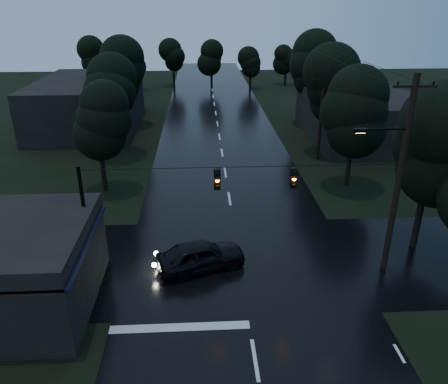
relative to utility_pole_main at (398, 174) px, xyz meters
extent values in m
cube|color=black|center=(-7.41, 19.00, -5.26)|extent=(12.00, 120.00, 0.02)
cube|color=black|center=(-7.41, 1.00, -5.26)|extent=(60.00, 9.00, 0.02)
cube|color=black|center=(-17.41, -2.00, -2.06)|extent=(6.00, 7.00, 0.12)
cube|color=black|center=(-14.41, -2.00, -2.06)|extent=(0.30, 7.00, 0.15)
cylinder|color=black|center=(-14.61, -5.00, -3.76)|extent=(0.10, 0.10, 3.00)
cylinder|color=black|center=(-14.61, 1.00, -3.76)|extent=(0.10, 0.10, 3.00)
cube|color=#F0D660|center=(-14.46, -3.50, -2.76)|extent=(0.06, 1.60, 0.50)
cube|color=#F0D660|center=(-14.46, -0.80, -2.76)|extent=(0.06, 1.20, 0.50)
cube|color=black|center=(6.59, 23.00, -3.06)|extent=(10.00, 14.00, 4.40)
cube|color=black|center=(-21.41, 29.00, -2.76)|extent=(10.00, 16.00, 5.00)
cylinder|color=black|center=(0.09, 0.00, -0.26)|extent=(0.30, 0.30, 10.00)
cube|color=black|center=(0.09, 0.00, 4.14)|extent=(2.00, 0.12, 0.12)
cylinder|color=black|center=(-1.01, 0.00, 2.24)|extent=(2.20, 0.10, 0.10)
cube|color=black|center=(-2.11, 0.00, 2.19)|extent=(0.60, 0.25, 0.18)
cube|color=#FFB266|center=(-2.11, 0.00, 2.09)|extent=(0.45, 0.18, 0.03)
cylinder|color=black|center=(0.89, 17.00, -1.51)|extent=(0.30, 0.30, 7.50)
cube|color=black|center=(0.89, 17.00, 1.64)|extent=(2.00, 0.12, 0.12)
cylinder|color=black|center=(-14.91, 0.00, -2.26)|extent=(0.18, 0.18, 6.00)
cylinder|color=black|center=(-7.41, 0.00, 0.54)|extent=(15.00, 0.03, 0.03)
cube|color=black|center=(-8.61, 0.00, -0.06)|extent=(0.32, 0.25, 1.00)
sphere|color=orange|center=(-8.61, -0.15, -0.06)|extent=(0.18, 0.18, 0.18)
cube|color=black|center=(-5.01, 0.00, -0.06)|extent=(0.32, 0.25, 1.00)
sphere|color=orange|center=(-5.01, -0.15, -0.06)|extent=(0.18, 0.18, 0.18)
cylinder|color=black|center=(2.59, 2.00, -3.86)|extent=(0.36, 0.36, 2.80)
sphere|color=black|center=(2.59, 2.00, -0.46)|extent=(4.48, 4.48, 4.48)
sphere|color=black|center=(2.59, 2.00, 0.74)|extent=(4.48, 4.48, 4.48)
sphere|color=black|center=(2.59, 2.00, 1.94)|extent=(4.48, 4.48, 4.48)
cylinder|color=black|center=(-16.41, 11.00, -4.03)|extent=(0.36, 0.36, 2.45)
sphere|color=black|center=(-16.41, 11.00, -1.06)|extent=(3.92, 3.92, 3.92)
sphere|color=black|center=(-16.41, 11.00, -0.01)|extent=(3.92, 3.92, 3.92)
sphere|color=black|center=(-16.41, 11.00, 1.04)|extent=(3.92, 3.92, 3.92)
cylinder|color=black|center=(-17.01, 19.00, -3.95)|extent=(0.36, 0.36, 2.62)
sphere|color=black|center=(-17.01, 19.00, -0.76)|extent=(4.20, 4.20, 4.20)
sphere|color=black|center=(-17.01, 19.00, 0.37)|extent=(4.20, 4.20, 4.20)
sphere|color=black|center=(-17.01, 19.00, 1.49)|extent=(4.20, 4.20, 4.20)
cylinder|color=black|center=(-17.61, 29.00, -3.86)|extent=(0.36, 0.36, 2.80)
sphere|color=black|center=(-17.61, 29.00, -0.46)|extent=(4.48, 4.48, 4.48)
sphere|color=black|center=(-17.61, 29.00, 0.74)|extent=(4.48, 4.48, 4.48)
sphere|color=black|center=(-17.61, 29.00, 1.94)|extent=(4.48, 4.48, 4.48)
cylinder|color=black|center=(1.59, 11.00, -3.95)|extent=(0.36, 0.36, 2.62)
sphere|color=black|center=(1.59, 11.00, -0.76)|extent=(4.20, 4.20, 4.20)
sphere|color=black|center=(1.59, 11.00, 0.37)|extent=(4.20, 4.20, 4.20)
sphere|color=black|center=(1.59, 11.00, 1.49)|extent=(4.20, 4.20, 4.20)
cylinder|color=black|center=(2.19, 19.00, -3.86)|extent=(0.36, 0.36, 2.80)
sphere|color=black|center=(2.19, 19.00, -0.46)|extent=(4.48, 4.48, 4.48)
sphere|color=black|center=(2.19, 19.00, 0.74)|extent=(4.48, 4.48, 4.48)
sphere|color=black|center=(2.19, 19.00, 1.94)|extent=(4.48, 4.48, 4.48)
cylinder|color=black|center=(2.79, 29.00, -3.77)|extent=(0.36, 0.36, 2.97)
sphere|color=black|center=(2.79, 29.00, -0.16)|extent=(4.76, 4.76, 4.76)
sphere|color=black|center=(2.79, 29.00, 1.12)|extent=(4.76, 4.76, 4.76)
sphere|color=black|center=(2.79, 29.00, 2.39)|extent=(4.76, 4.76, 4.76)
imported|color=black|center=(-9.48, 0.48, -4.47)|extent=(4.96, 3.24, 1.57)
camera|label=1|loc=(-9.34, -18.79, 7.67)|focal=35.00mm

